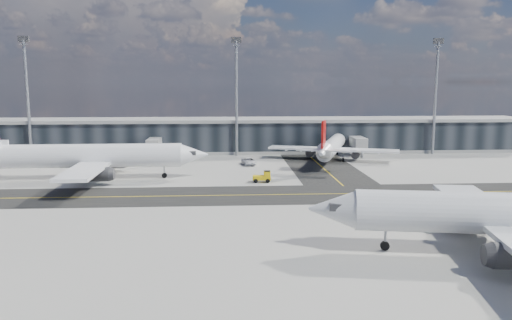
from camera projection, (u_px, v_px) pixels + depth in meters
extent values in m
plane|color=gray|center=(244.00, 201.00, 77.10)|extent=(300.00, 300.00, 0.00)
cube|color=black|center=(243.00, 195.00, 81.04)|extent=(180.00, 14.00, 0.02)
cube|color=black|center=(318.00, 163.00, 112.69)|extent=(14.00, 50.00, 0.02)
cube|color=yellow|center=(243.00, 195.00, 81.04)|extent=(180.00, 0.25, 0.01)
cube|color=yellow|center=(318.00, 163.00, 112.69)|extent=(0.25, 50.00, 0.01)
cube|color=black|center=(236.00, 137.00, 130.72)|extent=(150.00, 12.00, 8.00)
cube|color=gray|center=(236.00, 120.00, 130.04)|extent=(152.00, 13.00, 0.80)
cube|color=gray|center=(236.00, 150.00, 131.28)|extent=(150.00, 12.20, 0.80)
cube|color=gray|center=(155.00, 143.00, 121.71)|extent=(3.00, 10.00, 2.40)
cylinder|color=gray|center=(152.00, 155.00, 117.13)|extent=(0.60, 0.60, 2.40)
cube|color=gray|center=(357.00, 141.00, 124.71)|extent=(3.00, 10.00, 2.40)
cylinder|color=gray|center=(362.00, 153.00, 120.13)|extent=(0.60, 0.60, 2.40)
cylinder|color=gray|center=(28.00, 100.00, 119.27)|extent=(0.70, 0.70, 28.00)
cube|color=#2D2D30|center=(23.00, 39.00, 117.07)|extent=(2.50, 0.50, 1.40)
cylinder|color=gray|center=(236.00, 99.00, 122.27)|extent=(0.70, 0.70, 28.00)
cube|color=#2D2D30|center=(236.00, 40.00, 120.07)|extent=(2.50, 0.50, 1.40)
cylinder|color=gray|center=(435.00, 99.00, 125.27)|extent=(0.70, 0.70, 28.00)
cube|color=#2D2D30|center=(438.00, 41.00, 123.07)|extent=(2.50, 0.50, 1.40)
cylinder|color=white|center=(92.00, 156.00, 93.85)|extent=(33.52, 4.85, 4.46)
cone|color=white|center=(193.00, 155.00, 95.20)|extent=(5.63, 4.53, 4.46)
cube|color=white|center=(98.00, 161.00, 94.10)|extent=(6.02, 38.00, 0.56)
cylinder|color=#2D2D30|center=(112.00, 162.00, 100.97)|extent=(4.72, 2.62, 2.57)
cylinder|color=#2D2D30|center=(96.00, 174.00, 87.78)|extent=(4.72, 2.62, 2.57)
cube|color=silver|center=(112.00, 158.00, 100.83)|extent=(2.24, 0.47, 0.89)
cube|color=silver|center=(96.00, 169.00, 87.64)|extent=(2.24, 0.47, 0.89)
cube|color=#2D2D30|center=(190.00, 152.00, 95.10)|extent=(2.26, 2.48, 0.78)
cylinder|color=gray|center=(164.00, 171.00, 95.29)|extent=(0.27, 0.27, 2.23)
cylinder|color=black|center=(164.00, 175.00, 95.42)|extent=(1.01, 0.40, 1.00)
cylinder|color=black|center=(92.00, 173.00, 97.66)|extent=(1.23, 0.57, 1.23)
cylinder|color=black|center=(82.00, 179.00, 91.07)|extent=(1.23, 0.57, 1.23)
cylinder|color=white|center=(332.00, 146.00, 115.50)|extent=(12.05, 26.22, 3.54)
cone|color=white|center=(340.00, 139.00, 129.80)|extent=(4.79, 5.34, 3.54)
cone|color=white|center=(323.00, 153.00, 100.70)|extent=(5.08, 6.17, 3.54)
cube|color=white|center=(333.00, 149.00, 116.48)|extent=(29.85, 14.05, 0.44)
cylinder|color=#2D2D30|center=(311.00, 152.00, 118.89)|extent=(3.14, 4.18, 2.03)
cylinder|color=#2D2D30|center=(356.00, 154.00, 116.06)|extent=(3.14, 4.18, 2.03)
cube|color=silver|center=(311.00, 149.00, 118.78)|extent=(0.91, 1.79, 0.71)
cube|color=silver|center=(356.00, 151.00, 115.95)|extent=(0.91, 1.79, 0.71)
cube|color=#AB0E0B|center=(324.00, 134.00, 100.55)|extent=(1.60, 3.64, 5.48)
cube|color=white|center=(323.00, 150.00, 100.62)|extent=(10.84, 5.82, 0.31)
cube|color=#2D2D30|center=(339.00, 138.00, 129.33)|extent=(2.42, 2.31, 0.62)
cylinder|color=gray|center=(337.00, 151.00, 125.98)|extent=(0.27, 0.27, 1.77)
cylinder|color=black|center=(337.00, 153.00, 126.08)|extent=(0.55, 0.85, 0.80)
cylinder|color=black|center=(320.00, 159.00, 115.84)|extent=(0.74, 1.06, 0.97)
cylinder|color=black|center=(343.00, 160.00, 114.43)|extent=(0.74, 1.06, 0.97)
cone|color=silver|center=(334.00, 209.00, 54.40)|extent=(6.23, 5.31, 4.46)
cube|color=silver|center=(504.00, 224.00, 52.76)|extent=(11.68, 38.34, 0.56)
cylinder|color=#2D2D30|center=(472.00, 218.00, 59.64)|extent=(5.04, 3.30, 2.57)
cube|color=silver|center=(472.00, 211.00, 59.51)|extent=(2.27, 0.80, 0.89)
cube|color=#2D2D30|center=(339.00, 205.00, 54.27)|extent=(2.60, 2.79, 0.78)
cylinder|color=gray|center=(385.00, 238.00, 54.32)|extent=(0.31, 0.31, 2.23)
cylinder|color=black|center=(385.00, 246.00, 54.45)|extent=(1.05, 0.55, 1.00)
cylinder|color=black|center=(511.00, 239.00, 56.25)|extent=(1.30, 0.75, 1.23)
cube|color=yellow|center=(262.00, 178.00, 91.42)|extent=(3.40, 1.74, 0.77)
cube|color=yellow|center=(267.00, 174.00, 91.31)|extent=(1.30, 1.50, 0.99)
cube|color=black|center=(267.00, 172.00, 91.25)|extent=(1.18, 1.44, 0.28)
cylinder|color=black|center=(268.00, 179.00, 92.20)|extent=(0.79, 0.32, 0.77)
cylinder|color=black|center=(268.00, 181.00, 90.78)|extent=(0.79, 0.32, 0.77)
cylinder|color=black|center=(256.00, 179.00, 92.19)|extent=(0.79, 0.32, 0.77)
cylinder|color=black|center=(256.00, 181.00, 90.77)|extent=(0.79, 0.32, 0.77)
imported|color=white|center=(249.00, 161.00, 110.73)|extent=(3.43, 5.96, 1.56)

